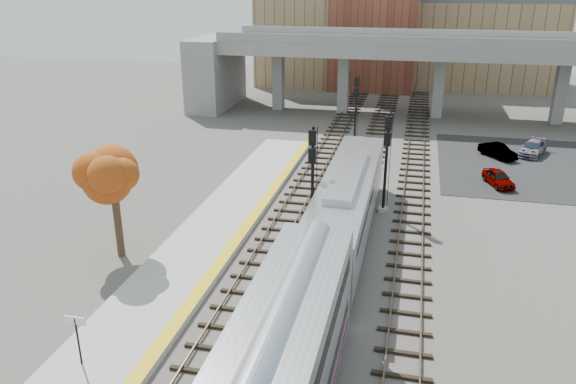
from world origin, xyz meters
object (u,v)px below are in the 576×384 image
at_px(car_a, 498,178).
at_px(car_c, 533,148).
at_px(car_b, 498,151).
at_px(signal_mast_far, 356,110).
at_px(tree, 112,174).
at_px(signal_mast_mid, 386,165).
at_px(locomotive, 347,203).
at_px(signal_mast_near, 312,184).

bearing_deg(car_a, car_c, 47.17).
height_order(car_a, car_b, car_b).
bearing_deg(signal_mast_far, tree, -110.47).
bearing_deg(car_a, signal_mast_mid, -158.36).
height_order(signal_mast_mid, tree, signal_mast_mid).
distance_m(car_a, car_b, 7.62).
bearing_deg(locomotive, signal_mast_far, 95.36).
xyz_separation_m(tree, car_a, (22.90, 17.41, -4.43)).
xyz_separation_m(signal_mast_far, tree, (-10.40, -27.87, 2.01)).
height_order(signal_mast_mid, signal_mast_far, signal_mast_mid).
distance_m(signal_mast_far, car_a, 16.48).
height_order(signal_mast_far, car_a, signal_mast_far).
height_order(signal_mast_near, signal_mast_far, signal_mast_near).
distance_m(signal_mast_near, car_a, 17.85).
height_order(signal_mast_mid, car_b, signal_mast_mid).
xyz_separation_m(locomotive, signal_mast_near, (-2.10, -0.49, 1.26)).
height_order(tree, car_b, tree).
height_order(signal_mast_mid, car_c, signal_mast_mid).
xyz_separation_m(signal_mast_mid, car_c, (12.39, 16.56, -2.77)).
bearing_deg(car_b, signal_mast_far, 130.51).
xyz_separation_m(signal_mast_near, signal_mast_mid, (4.10, 5.10, -0.10)).
height_order(locomotive, car_b, locomotive).
relative_size(locomotive, tree, 2.79).
height_order(signal_mast_near, car_c, signal_mast_near).
xyz_separation_m(signal_mast_far, car_a, (12.50, -10.46, -2.42)).
height_order(locomotive, tree, tree).
height_order(signal_mast_near, signal_mast_mid, signal_mast_near).
xyz_separation_m(locomotive, signal_mast_far, (-2.10, 22.38, 0.78)).
xyz_separation_m(car_b, car_c, (3.23, 1.66, 0.01)).
distance_m(locomotive, tree, 13.94).
relative_size(locomotive, car_c, 4.39).
bearing_deg(car_a, tree, -162.20).
height_order(locomotive, signal_mast_mid, signal_mast_mid).
height_order(signal_mast_near, tree, signal_mast_near).
distance_m(signal_mast_near, car_b, 24.17).
height_order(signal_mast_far, car_c, signal_mast_far).
bearing_deg(car_a, signal_mast_near, -154.63).
relative_size(signal_mast_near, car_b, 1.88).
relative_size(signal_mast_far, tree, 0.94).
bearing_deg(locomotive, tree, -156.31).
height_order(locomotive, signal_mast_far, signal_mast_far).
bearing_deg(signal_mast_mid, car_b, 58.41).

